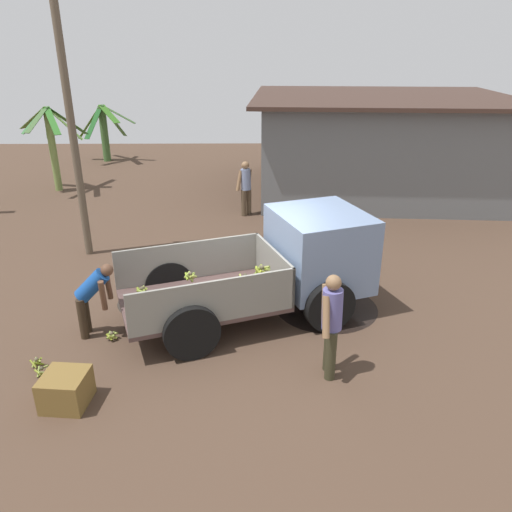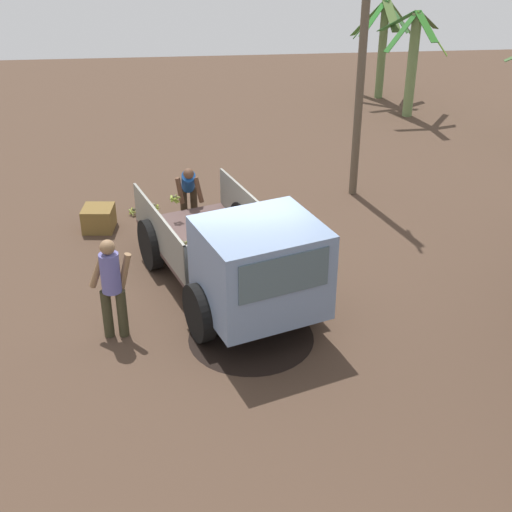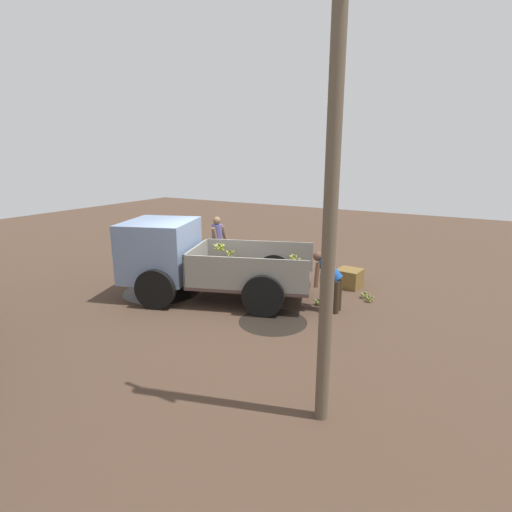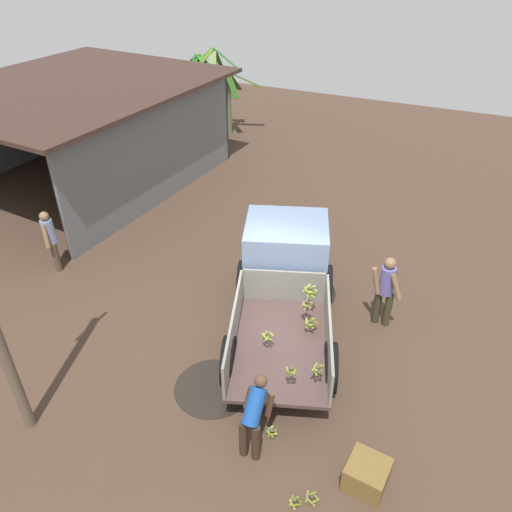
{
  "view_description": "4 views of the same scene",
  "coord_description": "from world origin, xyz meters",
  "px_view_note": "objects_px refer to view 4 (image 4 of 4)",
  "views": [
    {
      "loc": [
        0.03,
        -8.62,
        4.9
      ],
      "look_at": [
        0.14,
        0.17,
        1.14
      ],
      "focal_mm": 35.0,
      "sensor_mm": 36.0,
      "label": 1
    },
    {
      "loc": [
        11.06,
        -0.59,
        6.79
      ],
      "look_at": [
        0.5,
        0.37,
        0.94
      ],
      "focal_mm": 50.0,
      "sensor_mm": 36.0,
      "label": 2
    },
    {
      "loc": [
        -5.67,
        7.73,
        3.58
      ],
      "look_at": [
        -1.0,
        -0.42,
        1.17
      ],
      "focal_mm": 28.0,
      "sensor_mm": 36.0,
      "label": 3
    },
    {
      "loc": [
        -7.57,
        -3.0,
        7.47
      ],
      "look_at": [
        0.5,
        0.71,
        1.52
      ],
      "focal_mm": 35.0,
      "sensor_mm": 36.0,
      "label": 4
    }
  ],
  "objects_px": {
    "cargo_truck": "(285,269)",
    "banana_bunch_on_ground_0": "(272,432)",
    "person_worker_loading": "(254,415)",
    "banana_bunch_on_ground_1": "(312,498)",
    "wooden_crate_0": "(367,475)",
    "person_bystander_near_shed": "(50,238)",
    "banana_bunch_on_ground_2": "(295,501)",
    "person_foreground_visitor": "(386,289)"
  },
  "relations": [
    {
      "from": "cargo_truck",
      "to": "banana_bunch_on_ground_0",
      "type": "distance_m",
      "value": 3.69
    },
    {
      "from": "person_worker_loading",
      "to": "banana_bunch_on_ground_1",
      "type": "distance_m",
      "value": 1.52
    },
    {
      "from": "cargo_truck",
      "to": "wooden_crate_0",
      "type": "bearing_deg",
      "value": -161.14
    },
    {
      "from": "person_worker_loading",
      "to": "person_bystander_near_shed",
      "type": "relative_size",
      "value": 0.84
    },
    {
      "from": "person_worker_loading",
      "to": "cargo_truck",
      "type": "bearing_deg",
      "value": 10.98
    },
    {
      "from": "banana_bunch_on_ground_2",
      "to": "banana_bunch_on_ground_0",
      "type": "bearing_deg",
      "value": 38.64
    },
    {
      "from": "cargo_truck",
      "to": "person_worker_loading",
      "type": "height_order",
      "value": "cargo_truck"
    },
    {
      "from": "cargo_truck",
      "to": "banana_bunch_on_ground_1",
      "type": "bearing_deg",
      "value": -172.34
    },
    {
      "from": "cargo_truck",
      "to": "banana_bunch_on_ground_2",
      "type": "distance_m",
      "value": 4.9
    },
    {
      "from": "cargo_truck",
      "to": "person_worker_loading",
      "type": "bearing_deg",
      "value": 174.74
    },
    {
      "from": "wooden_crate_0",
      "to": "cargo_truck",
      "type": "bearing_deg",
      "value": 38.54
    },
    {
      "from": "person_worker_loading",
      "to": "banana_bunch_on_ground_0",
      "type": "relative_size",
      "value": 6.22
    },
    {
      "from": "banana_bunch_on_ground_0",
      "to": "person_worker_loading",
      "type": "bearing_deg",
      "value": 148.15
    },
    {
      "from": "person_foreground_visitor",
      "to": "banana_bunch_on_ground_2",
      "type": "xyz_separation_m",
      "value": [
        -4.73,
        0.23,
        -0.87
      ]
    },
    {
      "from": "banana_bunch_on_ground_1",
      "to": "banana_bunch_on_ground_2",
      "type": "relative_size",
      "value": 1.03
    },
    {
      "from": "person_foreground_visitor",
      "to": "banana_bunch_on_ground_2",
      "type": "relative_size",
      "value": 7.68
    },
    {
      "from": "person_foreground_visitor",
      "to": "banana_bunch_on_ground_1",
      "type": "height_order",
      "value": "person_foreground_visitor"
    },
    {
      "from": "person_worker_loading",
      "to": "banana_bunch_on_ground_0",
      "type": "bearing_deg",
      "value": -35.29
    },
    {
      "from": "person_foreground_visitor",
      "to": "person_worker_loading",
      "type": "height_order",
      "value": "person_foreground_visitor"
    },
    {
      "from": "person_foreground_visitor",
      "to": "person_bystander_near_shed",
      "type": "distance_m",
      "value": 8.2
    },
    {
      "from": "cargo_truck",
      "to": "wooden_crate_0",
      "type": "height_order",
      "value": "cargo_truck"
    },
    {
      "from": "banana_bunch_on_ground_0",
      "to": "person_foreground_visitor",
      "type": "bearing_deg",
      "value": -15.63
    },
    {
      "from": "banana_bunch_on_ground_0",
      "to": "banana_bunch_on_ground_1",
      "type": "relative_size",
      "value": 0.95
    },
    {
      "from": "person_bystander_near_shed",
      "to": "cargo_truck",
      "type": "bearing_deg",
      "value": 142.61
    },
    {
      "from": "wooden_crate_0",
      "to": "person_foreground_visitor",
      "type": "bearing_deg",
      "value": 9.75
    },
    {
      "from": "person_worker_loading",
      "to": "wooden_crate_0",
      "type": "distance_m",
      "value": 1.99
    },
    {
      "from": "person_foreground_visitor",
      "to": "wooden_crate_0",
      "type": "height_order",
      "value": "person_foreground_visitor"
    },
    {
      "from": "person_bystander_near_shed",
      "to": "banana_bunch_on_ground_2",
      "type": "height_order",
      "value": "person_bystander_near_shed"
    },
    {
      "from": "wooden_crate_0",
      "to": "banana_bunch_on_ground_2",
      "type": "bearing_deg",
      "value": 131.49
    },
    {
      "from": "cargo_truck",
      "to": "banana_bunch_on_ground_1",
      "type": "distance_m",
      "value": 4.85
    },
    {
      "from": "banana_bunch_on_ground_0",
      "to": "banana_bunch_on_ground_1",
      "type": "bearing_deg",
      "value": -129.3
    },
    {
      "from": "person_worker_loading",
      "to": "wooden_crate_0",
      "type": "xyz_separation_m",
      "value": [
        0.1,
        -1.91,
        -0.56
      ]
    },
    {
      "from": "banana_bunch_on_ground_1",
      "to": "banana_bunch_on_ground_2",
      "type": "height_order",
      "value": "banana_bunch_on_ground_2"
    },
    {
      "from": "banana_bunch_on_ground_1",
      "to": "banana_bunch_on_ground_2",
      "type": "distance_m",
      "value": 0.28
    },
    {
      "from": "person_bystander_near_shed",
      "to": "banana_bunch_on_ground_1",
      "type": "xyz_separation_m",
      "value": [
        -3.2,
        -8.08,
        -0.82
      ]
    },
    {
      "from": "person_bystander_near_shed",
      "to": "banana_bunch_on_ground_0",
      "type": "distance_m",
      "value": 7.47
    },
    {
      "from": "cargo_truck",
      "to": "banana_bunch_on_ground_0",
      "type": "relative_size",
      "value": 22.46
    },
    {
      "from": "cargo_truck",
      "to": "banana_bunch_on_ground_1",
      "type": "relative_size",
      "value": 21.28
    },
    {
      "from": "person_foreground_visitor",
      "to": "wooden_crate_0",
      "type": "relative_size",
      "value": 2.79
    },
    {
      "from": "banana_bunch_on_ground_1",
      "to": "person_worker_loading",
      "type": "bearing_deg",
      "value": 66.71
    },
    {
      "from": "person_foreground_visitor",
      "to": "wooden_crate_0",
      "type": "distance_m",
      "value": 4.06
    },
    {
      "from": "cargo_truck",
      "to": "person_bystander_near_shed",
      "type": "height_order",
      "value": "cargo_truck"
    }
  ]
}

